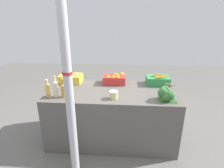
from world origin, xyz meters
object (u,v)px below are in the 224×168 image
Objects in this scene: orange_crate at (115,79)px; pickle_jar at (114,95)px; sparrow_bird at (169,85)px; carrot_crate at (158,80)px; broccoli_pile at (165,94)px; juice_bottle_golden at (48,89)px; juice_bottle_cloudy at (56,88)px; juice_bottle_amber at (64,90)px; apple_crate at (71,78)px; support_pole at (68,84)px.

pickle_jar is at bearing -87.76° from orange_crate.
sparrow_bird is (0.71, -0.00, 0.16)m from pickle_jar.
broccoli_pile is at bearing -91.08° from carrot_crate.
juice_bottle_golden is 0.83× the size of juice_bottle_cloudy.
juice_bottle_amber is at bearing -179.72° from pickle_jar.
apple_crate is 0.73m from orange_crate.
apple_crate is 1.00× the size of orange_crate.
apple_crate is at bearing 105.94° from support_pole.
orange_crate is at bearing -27.25° from sparrow_bird.
carrot_crate is at bearing 21.16° from juice_bottle_golden.
sparrow_bird is at bearing 18.48° from broccoli_pile.
sparrow_bird is at bearing -22.83° from apple_crate.
juice_bottle_cloudy is (-1.45, 0.01, 0.03)m from broccoli_pile.
juice_bottle_amber reaches higher than pickle_jar.
sparrow_bird reaches higher than carrot_crate.
sparrow_bird is at bearing 21.73° from support_pole.
juice_bottle_cloudy is 0.79m from pickle_jar.
orange_crate reaches higher than apple_crate.
apple_crate is 1.59m from sparrow_bird.
broccoli_pile is 1.56m from juice_bottle_golden.
juice_bottle_amber is (0.11, 0.00, -0.02)m from juice_bottle_cloudy.
juice_bottle_cloudy is at bearing -179.75° from pickle_jar.
apple_crate is 1.00× the size of carrot_crate.
sparrow_bird is at bearing -39.90° from orange_crate.
sparrow_bird is (1.49, 0.00, 0.09)m from juice_bottle_cloudy.
pickle_jar is at bearing 0.25° from juice_bottle_cloudy.
juice_bottle_cloudy is (-1.46, -0.61, 0.06)m from carrot_crate.
apple_crate is 1.21× the size of juice_bottle_cloudy.
support_pole is 0.69m from juice_bottle_golden.
sparrow_bird reaches higher than broccoli_pile.
juice_bottle_golden is at bearing -144.94° from orange_crate.
juice_bottle_golden is (-0.87, -0.61, 0.03)m from orange_crate.
juice_bottle_cloudy reaches higher than apple_crate.
support_pole is at bearing -45.48° from juice_bottle_golden.
carrot_crate is 1.48× the size of broccoli_pile.
carrot_crate reaches higher than pickle_jar.
juice_bottle_golden is 0.22m from juice_bottle_amber.
juice_bottle_cloudy is at bearing -141.17° from orange_crate.
orange_crate is at bearing 179.81° from carrot_crate.
sparrow_bird is (1.46, -0.61, 0.14)m from apple_crate.
support_pole reaches higher than juice_bottle_golden.
juice_bottle_golden reaches higher than pickle_jar.
support_pole is 8.78× the size of juice_bottle_amber.
support_pole is 1.25m from sparrow_bird.
broccoli_pile is at bearing -42.09° from orange_crate.
support_pole reaches higher than pickle_jar.
orange_crate is at bearing 92.24° from pickle_jar.
broccoli_pile is 0.67m from pickle_jar.
carrot_crate is 0.63m from sparrow_bird.
support_pole is at bearing 34.39° from sparrow_bird.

